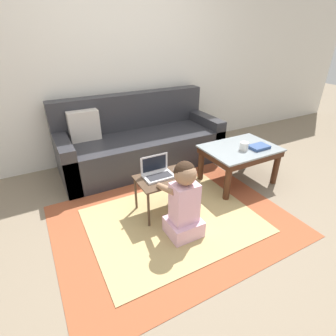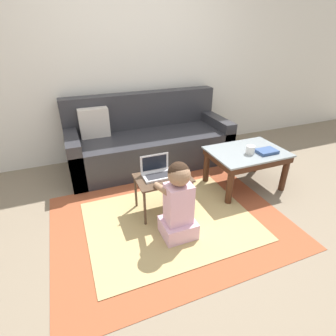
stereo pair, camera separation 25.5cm
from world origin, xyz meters
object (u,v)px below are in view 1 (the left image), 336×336
at_px(coffee_table, 240,153).
at_px(book_on_table, 259,147).
at_px(person_seated, 184,202).
at_px(laptop, 158,173).
at_px(computer_mouse, 177,171).
at_px(laptop_desk, 164,182).
at_px(couch, 139,143).
at_px(cup_on_table, 244,146).

distance_m(coffee_table, book_on_table, 0.22).
height_order(coffee_table, person_seated, person_seated).
bearing_deg(book_on_table, coffee_table, 144.65).
bearing_deg(coffee_table, laptop, -177.33).
bearing_deg(laptop, computer_mouse, -8.77).
height_order(computer_mouse, book_on_table, book_on_table).
bearing_deg(laptop_desk, couch, 79.30).
bearing_deg(book_on_table, laptop_desk, 179.14).
relative_size(laptop_desk, laptop, 1.83).
xyz_separation_m(coffee_table, laptop_desk, (-1.05, -0.10, -0.03)).
xyz_separation_m(coffee_table, laptop, (-1.09, -0.05, 0.05)).
distance_m(laptop_desk, book_on_table, 1.22).
bearing_deg(coffee_table, book_on_table, -35.35).
xyz_separation_m(laptop_desk, person_seated, (-0.01, -0.39, 0.02)).
relative_size(coffee_table, cup_on_table, 8.89).
xyz_separation_m(couch, cup_on_table, (0.82, -1.07, 0.19)).
xyz_separation_m(laptop, computer_mouse, (0.20, -0.03, -0.01)).
bearing_deg(couch, cup_on_table, -52.67).
relative_size(couch, computer_mouse, 18.57).
distance_m(couch, computer_mouse, 1.09).
bearing_deg(cup_on_table, couch, 127.33).
bearing_deg(laptop_desk, computer_mouse, 5.90).
bearing_deg(laptop, book_on_table, -3.00).
bearing_deg(laptop, person_seated, -85.84).
distance_m(computer_mouse, cup_on_table, 0.87).
distance_m(coffee_table, cup_on_table, 0.14).
bearing_deg(couch, person_seated, -98.33).
bearing_deg(couch, laptop, -103.34).
bearing_deg(book_on_table, laptop, 177.00).
relative_size(person_seated, cup_on_table, 7.76).
bearing_deg(person_seated, laptop, 94.16).
relative_size(couch, coffee_table, 2.51).
bearing_deg(computer_mouse, book_on_table, -1.89).
height_order(laptop_desk, person_seated, person_seated).
height_order(laptop, person_seated, person_seated).
bearing_deg(coffee_table, cup_on_table, -106.69).
xyz_separation_m(laptop, cup_on_table, (1.07, -0.02, 0.07)).
bearing_deg(laptop, laptop_desk, -48.67).
bearing_deg(person_seated, coffee_table, 24.77).
distance_m(coffee_table, laptop_desk, 1.05).
distance_m(laptop_desk, computer_mouse, 0.18).
bearing_deg(person_seated, laptop_desk, 88.51).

